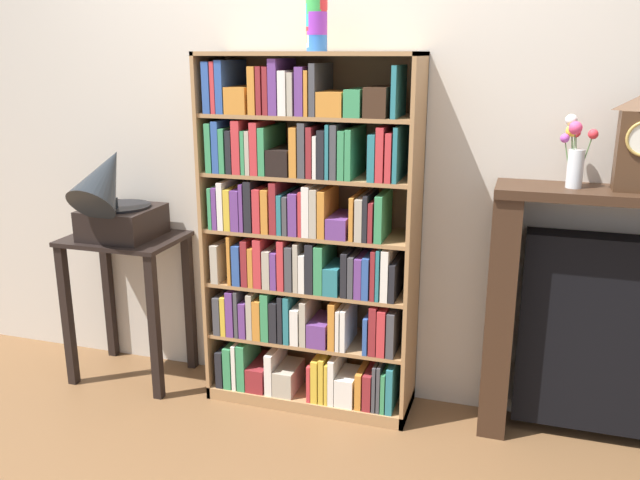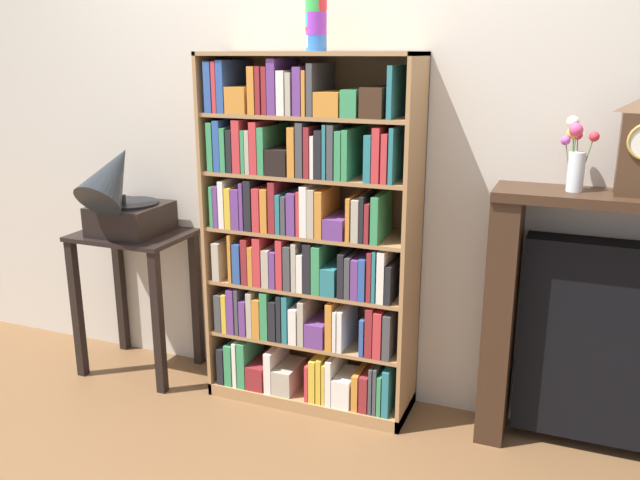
# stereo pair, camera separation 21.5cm
# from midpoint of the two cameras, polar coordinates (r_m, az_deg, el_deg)

# --- Properties ---
(ground_plane) EXTENTS (8.27, 6.40, 0.02)m
(ground_plane) POSITION_cam_midpoint_polar(r_m,az_deg,el_deg) (3.33, -3.11, -14.16)
(ground_plane) COLOR brown
(wall_back) EXTENTS (5.27, 0.08, 2.60)m
(wall_back) POSITION_cam_midpoint_polar(r_m,az_deg,el_deg) (3.10, 2.33, 9.25)
(wall_back) COLOR beige
(wall_back) RESTS_ON ground
(bookshelf) EXTENTS (0.98, 0.33, 1.66)m
(bookshelf) POSITION_cam_midpoint_polar(r_m,az_deg,el_deg) (3.08, -3.27, -0.42)
(bookshelf) COLOR #A87A4C
(bookshelf) RESTS_ON ground
(cup_stack) EXTENTS (0.09, 0.09, 0.26)m
(cup_stack) POSITION_cam_midpoint_polar(r_m,az_deg,el_deg) (2.91, -2.52, 18.40)
(cup_stack) COLOR blue
(cup_stack) RESTS_ON bookshelf
(side_table_left) EXTENTS (0.56, 0.42, 0.76)m
(side_table_left) POSITION_cam_midpoint_polar(r_m,az_deg,el_deg) (3.56, -17.90, -3.02)
(side_table_left) COLOR black
(side_table_left) RESTS_ON ground
(gramophone) EXTENTS (0.34, 0.49, 0.52)m
(gramophone) POSITION_cam_midpoint_polar(r_m,az_deg,el_deg) (3.41, -19.05, 3.23)
(gramophone) COLOR black
(gramophone) RESTS_ON side_table_left
(fireplace_mantel) EXTENTS (1.22, 0.28, 1.13)m
(fireplace_mantel) POSITION_cam_midpoint_polar(r_m,az_deg,el_deg) (3.05, 23.76, -6.80)
(fireplace_mantel) COLOR #382316
(fireplace_mantel) RESTS_ON ground
(flower_vase) EXTENTS (0.14, 0.11, 0.29)m
(flower_vase) POSITION_cam_midpoint_polar(r_m,az_deg,el_deg) (2.83, 19.03, 7.24)
(flower_vase) COLOR silver
(flower_vase) RESTS_ON fireplace_mantel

